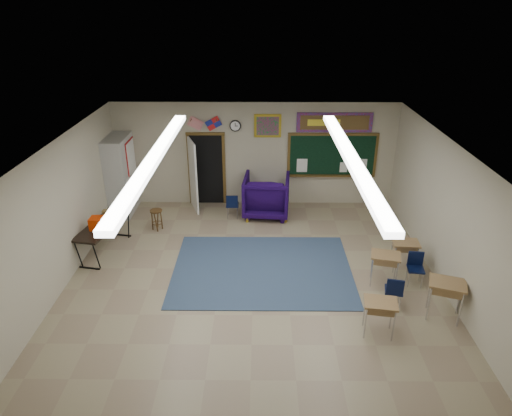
{
  "coord_description": "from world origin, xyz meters",
  "views": [
    {
      "loc": [
        0.13,
        -7.96,
        5.63
      ],
      "look_at": [
        0.05,
        1.5,
        1.21
      ],
      "focal_mm": 32.0,
      "sensor_mm": 36.0,
      "label": 1
    }
  ],
  "objects_px": {
    "folding_table": "(105,237)",
    "wooden_stool": "(157,219)",
    "student_desk_front_right": "(404,254)",
    "wingback_armchair": "(266,195)",
    "student_desk_front_left": "(384,267)"
  },
  "relations": [
    {
      "from": "folding_table",
      "to": "wooden_stool",
      "type": "relative_size",
      "value": 3.36
    },
    {
      "from": "wingback_armchair",
      "to": "folding_table",
      "type": "height_order",
      "value": "wingback_armchair"
    },
    {
      "from": "student_desk_front_left",
      "to": "wooden_stool",
      "type": "bearing_deg",
      "value": 168.84
    },
    {
      "from": "student_desk_front_right",
      "to": "folding_table",
      "type": "relative_size",
      "value": 0.37
    },
    {
      "from": "wingback_armchair",
      "to": "student_desk_front_left",
      "type": "relative_size",
      "value": 1.76
    },
    {
      "from": "wingback_armchair",
      "to": "wooden_stool",
      "type": "height_order",
      "value": "wingback_armchair"
    },
    {
      "from": "student_desk_front_right",
      "to": "wooden_stool",
      "type": "distance_m",
      "value": 6.23
    },
    {
      "from": "wingback_armchair",
      "to": "wooden_stool",
      "type": "distance_m",
      "value": 3.06
    },
    {
      "from": "wingback_armchair",
      "to": "folding_table",
      "type": "distance_m",
      "value": 4.43
    },
    {
      "from": "student_desk_front_left",
      "to": "folding_table",
      "type": "bearing_deg",
      "value": -178.02
    },
    {
      "from": "wingback_armchair",
      "to": "student_desk_front_right",
      "type": "bearing_deg",
      "value": 142.1
    },
    {
      "from": "wingback_armchair",
      "to": "wooden_stool",
      "type": "xyz_separation_m",
      "value": [
        -2.89,
        -0.95,
        -0.29
      ]
    },
    {
      "from": "wingback_armchair",
      "to": "folding_table",
      "type": "bearing_deg",
      "value": 33.38
    },
    {
      "from": "student_desk_front_right",
      "to": "folding_table",
      "type": "bearing_deg",
      "value": 177.77
    },
    {
      "from": "wingback_armchair",
      "to": "folding_table",
      "type": "relative_size",
      "value": 0.67
    }
  ]
}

